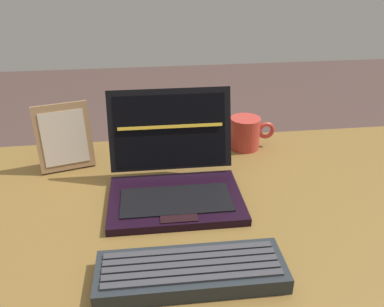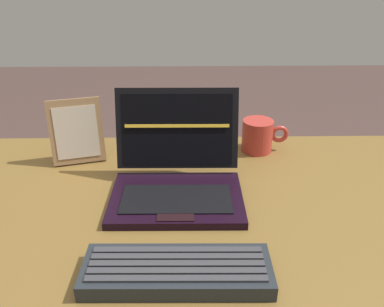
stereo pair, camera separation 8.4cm
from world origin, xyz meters
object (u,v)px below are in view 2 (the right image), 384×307
at_px(photo_frame, 77,132).
at_px(external_keyboard, 177,271).
at_px(coffee_mug, 258,136).
at_px(laptop_front, 177,176).

bearing_deg(photo_frame, external_keyboard, -58.49).
relative_size(external_keyboard, coffee_mug, 2.52).
height_order(laptop_front, coffee_mug, laptop_front).
height_order(external_keyboard, photo_frame, photo_frame).
bearing_deg(external_keyboard, laptop_front, 90.95).
distance_m(external_keyboard, photo_frame, 0.53).
bearing_deg(coffee_mug, photo_frame, -173.46).
xyz_separation_m(laptop_front, coffee_mug, (0.23, 0.23, -0.00)).
relative_size(photo_frame, coffee_mug, 1.32).
distance_m(photo_frame, coffee_mug, 0.50).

